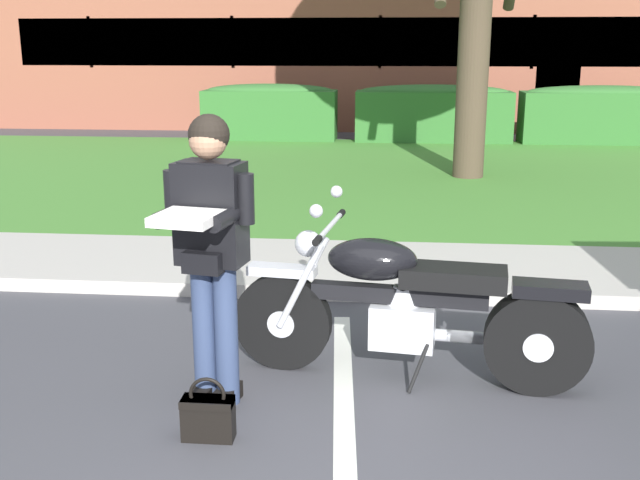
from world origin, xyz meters
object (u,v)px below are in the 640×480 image
rider_person (210,239)px  handbag (208,414)px  hedge_left (270,111)px  motorcycle (421,308)px  brick_building (382,45)px  hedge_center_right (603,114)px  hedge_center_left (433,113)px

rider_person → handbag: 0.96m
handbag → rider_person: bearing=97.7°
hedge_left → motorcycle: bearing=-76.5°
rider_person → handbag: bearing=-82.3°
motorcycle → handbag: (-1.16, -0.85, -0.34)m
brick_building → rider_person: bearing=-92.3°
hedge_center_right → hedge_left: bearing=180.0°
handbag → hedge_center_right: size_ratio=0.11×
rider_person → hedge_center_left: rider_person is taller
handbag → hedge_center_left: (1.83, 12.58, 0.51)m
hedge_left → hedge_center_right: size_ratio=0.86×
handbag → hedge_left: (-1.65, 12.58, 0.51)m
rider_person → hedge_left: 12.26m
hedge_center_right → brick_building: bearing=128.1°
motorcycle → rider_person: bearing=-160.7°
hedge_left → hedge_center_left: same height
motorcycle → hedge_left: size_ratio=0.78×
hedge_center_left → hedge_center_right: same height
hedge_left → handbag: bearing=-82.5°
hedge_left → brick_building: (2.31, 5.94, 1.36)m
handbag → brick_building: 18.62m
hedge_center_right → motorcycle: bearing=-109.5°
rider_person → motorcycle: bearing=19.3°
hedge_left → hedge_center_right: (6.96, -0.00, -0.00)m
hedge_left → hedge_center_left: 3.48m
hedge_center_left → hedge_center_right: 3.48m
motorcycle → rider_person: 1.39m
rider_person → hedge_left: (-1.59, 12.15, -0.36)m
hedge_left → hedge_center_right: bearing=-0.0°
handbag → hedge_center_right: hedge_center_right is taller
motorcycle → hedge_left: (-2.81, 11.72, 0.17)m
hedge_left → hedge_center_left: size_ratio=0.88×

